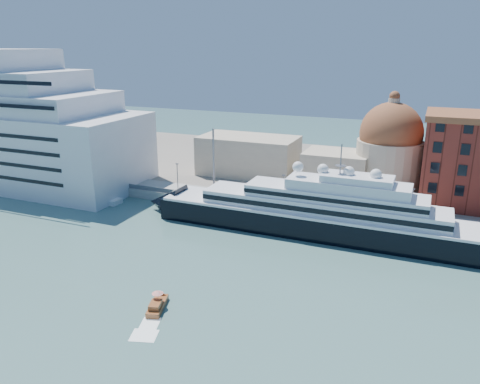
% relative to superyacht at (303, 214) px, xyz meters
% --- Properties ---
extents(ground, '(400.00, 400.00, 0.00)m').
position_rel_superyacht_xyz_m(ground, '(-7.21, -23.00, -4.26)').
color(ground, '#375F5E').
rests_on(ground, ground).
extents(quay, '(180.00, 10.00, 2.50)m').
position_rel_superyacht_xyz_m(quay, '(-7.21, 11.00, -3.01)').
color(quay, gray).
rests_on(quay, ground).
extents(land, '(260.00, 72.00, 2.00)m').
position_rel_superyacht_xyz_m(land, '(-7.21, 52.00, -3.26)').
color(land, slate).
rests_on(land, ground).
extents(quay_fence, '(180.00, 0.10, 1.20)m').
position_rel_superyacht_xyz_m(quay_fence, '(-7.21, 6.50, -1.16)').
color(quay_fence, slate).
rests_on(quay_fence, quay).
extents(superyacht, '(82.52, 11.44, 24.66)m').
position_rel_superyacht_xyz_m(superyacht, '(0.00, 0.00, 0.00)').
color(superyacht, black).
rests_on(superyacht, ground).
extents(service_barge, '(11.65, 3.96, 2.61)m').
position_rel_superyacht_xyz_m(service_barge, '(-56.12, -0.77, -3.50)').
color(service_barge, white).
rests_on(service_barge, ground).
extents(water_taxi, '(3.92, 6.78, 3.06)m').
position_rel_superyacht_xyz_m(water_taxi, '(-12.81, -41.51, -3.52)').
color(water_taxi, brown).
rests_on(water_taxi, ground).
extents(church, '(66.00, 18.00, 25.50)m').
position_rel_superyacht_xyz_m(church, '(-0.82, 34.72, 6.65)').
color(church, beige).
rests_on(church, land).
extents(lamp_posts, '(120.80, 2.40, 18.00)m').
position_rel_superyacht_xyz_m(lamp_posts, '(-19.88, 9.27, 5.58)').
color(lamp_posts, slate).
rests_on(lamp_posts, quay).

